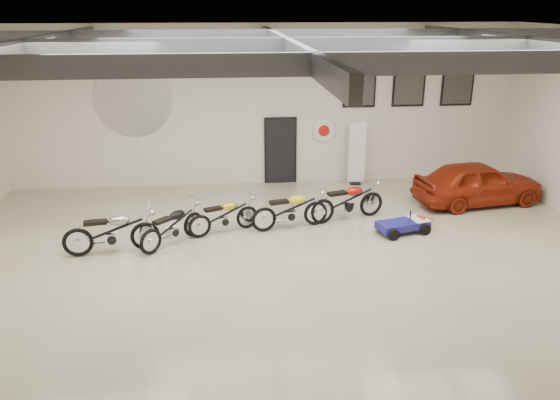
{
  "coord_description": "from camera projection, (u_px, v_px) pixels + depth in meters",
  "views": [
    {
      "loc": [
        -1.25,
        -11.02,
        5.52
      ],
      "look_at": [
        0.0,
        1.2,
        1.1
      ],
      "focal_mm": 35.0,
      "sensor_mm": 36.0,
      "label": 1
    }
  ],
  "objects": [
    {
      "name": "ceiling_beams",
      "position": [
        286.0,
        46.0,
        10.69
      ],
      "size": [
        15.8,
        11.8,
        0.32
      ],
      "primitive_type": null,
      "color": "#525359",
      "rests_on": "ceiling"
    },
    {
      "name": "ceiling",
      "position": [
        286.0,
        32.0,
        10.61
      ],
      "size": [
        16.0,
        12.0,
        0.01
      ],
      "primitive_type": "cube",
      "color": "slate",
      "rests_on": "back_wall"
    },
    {
      "name": "motorcycle_black",
      "position": [
        172.0,
        225.0,
        13.12
      ],
      "size": [
        1.77,
        1.81,
        1.01
      ],
      "primitive_type": null,
      "rotation": [
        0.0,
        0.0,
        0.81
      ],
      "color": "silver",
      "rests_on": "floor"
    },
    {
      "name": "back_wall",
      "position": [
        264.0,
        106.0,
        17.07
      ],
      "size": [
        16.0,
        0.02,
        5.0
      ],
      "primitive_type": "cube",
      "color": "beige",
      "rests_on": "floor"
    },
    {
      "name": "poster_mid",
      "position": [
        409.0,
        85.0,
        17.27
      ],
      "size": [
        1.05,
        0.08,
        1.35
      ],
      "primitive_type": null,
      "color": "black",
      "rests_on": "back_wall"
    },
    {
      "name": "banner_stand",
      "position": [
        357.0,
        155.0,
        17.39
      ],
      "size": [
        0.55,
        0.25,
        1.98
      ],
      "primitive_type": null,
      "rotation": [
        0.0,
        0.0,
        -0.07
      ],
      "color": "white",
      "rests_on": "floor"
    },
    {
      "name": "motorcycle_red",
      "position": [
        347.0,
        200.0,
        14.64
      ],
      "size": [
        2.23,
        1.24,
        1.11
      ],
      "primitive_type": null,
      "rotation": [
        0.0,
        0.0,
        0.29
      ],
      "color": "silver",
      "rests_on": "floor"
    },
    {
      "name": "motorcycle_yellow",
      "position": [
        290.0,
        209.0,
        14.08
      ],
      "size": [
        2.12,
        1.06,
        1.06
      ],
      "primitive_type": null,
      "rotation": [
        0.0,
        0.0,
        0.22
      ],
      "color": "silver",
      "rests_on": "floor"
    },
    {
      "name": "oil_sign",
      "position": [
        324.0,
        130.0,
        17.48
      ],
      "size": [
        0.72,
        0.1,
        0.72
      ],
      "primitive_type": null,
      "color": "white",
      "rests_on": "back_wall"
    },
    {
      "name": "door",
      "position": [
        280.0,
        151.0,
        17.56
      ],
      "size": [
        0.92,
        0.08,
        2.1
      ],
      "primitive_type": "cube",
      "color": "black",
      "rests_on": "back_wall"
    },
    {
      "name": "motorcycle_silver",
      "position": [
        111.0,
        231.0,
        12.65
      ],
      "size": [
        2.23,
        0.97,
        1.12
      ],
      "primitive_type": null,
      "rotation": [
        0.0,
        0.0,
        0.14
      ],
      "color": "silver",
      "rests_on": "floor"
    },
    {
      "name": "vintage_car",
      "position": [
        478.0,
        183.0,
        15.81
      ],
      "size": [
        2.05,
        3.91,
        1.27
      ],
      "primitive_type": "imported",
      "rotation": [
        0.0,
        0.0,
        1.72
      ],
      "color": "maroon",
      "rests_on": "floor"
    },
    {
      "name": "motorcycle_gold",
      "position": [
        224.0,
        215.0,
        13.81
      ],
      "size": [
        1.94,
        1.25,
        0.97
      ],
      "primitive_type": null,
      "rotation": [
        0.0,
        0.0,
        0.39
      ],
      "color": "silver",
      "rests_on": "floor"
    },
    {
      "name": "go_kart",
      "position": [
        408.0,
        221.0,
        13.91
      ],
      "size": [
        1.78,
        1.15,
        0.59
      ],
      "primitive_type": null,
      "rotation": [
        0.0,
        0.0,
        0.27
      ],
      "color": "navy",
      "rests_on": "floor"
    },
    {
      "name": "poster_right",
      "position": [
        458.0,
        84.0,
        17.42
      ],
      "size": [
        1.05,
        0.08,
        1.35
      ],
      "primitive_type": null,
      "color": "black",
      "rests_on": "back_wall"
    },
    {
      "name": "poster_left",
      "position": [
        360.0,
        86.0,
        17.12
      ],
      "size": [
        1.05,
        0.08,
        1.35
      ],
      "primitive_type": null,
      "color": "black",
      "rests_on": "back_wall"
    },
    {
      "name": "logo_plaque",
      "position": [
        133.0,
        99.0,
        16.54
      ],
      "size": [
        2.3,
        0.06,
        1.16
      ],
      "primitive_type": null,
      "color": "silver",
      "rests_on": "back_wall"
    },
    {
      "name": "floor",
      "position": [
        285.0,
        264.0,
        12.3
      ],
      "size": [
        16.0,
        12.0,
        0.01
      ],
      "primitive_type": "cube",
      "color": "#BDB290",
      "rests_on": "ground"
    }
  ]
}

